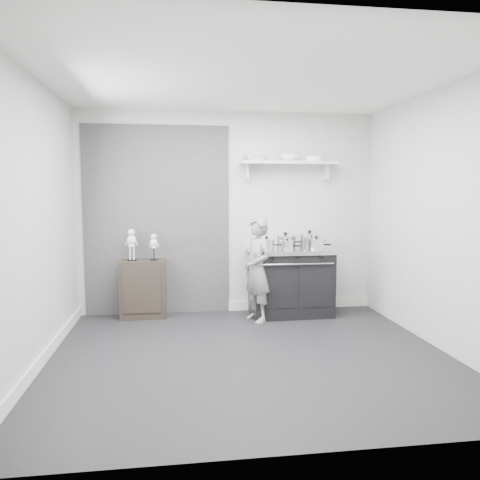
% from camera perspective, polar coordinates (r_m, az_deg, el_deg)
% --- Properties ---
extents(ground, '(4.00, 4.00, 0.00)m').
position_cam_1_polar(ground, '(4.84, 1.13, -13.87)').
color(ground, black).
rests_on(ground, ground).
extents(room_shell, '(4.02, 3.62, 2.71)m').
position_cam_1_polar(room_shell, '(4.68, -0.20, 5.95)').
color(room_shell, '#A7A8A5').
rests_on(room_shell, ground).
extents(wall_shelf, '(1.30, 0.26, 0.24)m').
position_cam_1_polar(wall_shelf, '(6.36, 5.96, 9.26)').
color(wall_shelf, silver).
rests_on(wall_shelf, room_shell).
extents(stove, '(1.11, 0.69, 0.89)m').
position_cam_1_polar(stove, '(6.27, 6.19, -5.03)').
color(stove, black).
rests_on(stove, ground).
extents(side_cabinet, '(0.58, 0.34, 0.75)m').
position_cam_1_polar(side_cabinet, '(6.24, -11.74, -5.84)').
color(side_cabinet, black).
rests_on(side_cabinet, ground).
extents(child, '(0.47, 0.56, 1.31)m').
position_cam_1_polar(child, '(5.89, 2.13, -3.64)').
color(child, gray).
rests_on(child, ground).
extents(pot_front_left, '(0.29, 0.21, 0.18)m').
position_cam_1_polar(pot_front_left, '(6.00, 3.28, -0.54)').
color(pot_front_left, silver).
rests_on(pot_front_left, stove).
extents(pot_back_left, '(0.37, 0.28, 0.21)m').
position_cam_1_polar(pot_back_left, '(6.29, 5.57, -0.17)').
color(pot_back_left, silver).
rests_on(pot_back_left, stove).
extents(pot_back_right, '(0.37, 0.28, 0.23)m').
position_cam_1_polar(pot_back_right, '(6.39, 8.47, -0.02)').
color(pot_back_right, silver).
rests_on(pot_back_right, stove).
extents(pot_front_right, '(0.31, 0.22, 0.18)m').
position_cam_1_polar(pot_front_right, '(6.13, 9.27, -0.49)').
color(pot_front_right, silver).
rests_on(pot_front_right, stove).
extents(pot_front_center, '(0.27, 0.18, 0.15)m').
position_cam_1_polar(pot_front_center, '(6.01, 5.77, -0.65)').
color(pot_front_center, silver).
rests_on(pot_front_center, stove).
extents(skeleton_full, '(0.13, 0.08, 0.47)m').
position_cam_1_polar(skeleton_full, '(6.16, -13.07, -0.29)').
color(skeleton_full, beige).
rests_on(skeleton_full, side_cabinet).
extents(skeleton_torso, '(0.11, 0.07, 0.40)m').
position_cam_1_polar(skeleton_torso, '(6.15, -10.46, -0.60)').
color(skeleton_torso, beige).
rests_on(skeleton_torso, side_cabinet).
extents(bowl_large, '(0.31, 0.31, 0.08)m').
position_cam_1_polar(bowl_large, '(6.27, 1.96, 9.98)').
color(bowl_large, white).
rests_on(bowl_large, wall_shelf).
extents(bowl_small, '(0.25, 0.25, 0.08)m').
position_cam_1_polar(bowl_small, '(6.36, 6.03, 9.90)').
color(bowl_small, white).
rests_on(bowl_small, wall_shelf).
extents(plate_stack, '(0.24, 0.24, 0.06)m').
position_cam_1_polar(plate_stack, '(6.45, 9.02, 9.72)').
color(plate_stack, white).
rests_on(plate_stack, wall_shelf).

